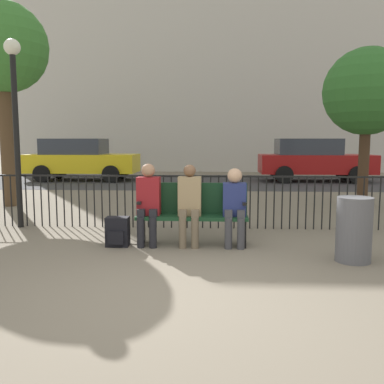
{
  "coord_description": "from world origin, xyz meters",
  "views": [
    {
      "loc": [
        0.36,
        -4.12,
        1.57
      ],
      "look_at": [
        0.0,
        2.17,
        0.8
      ],
      "focal_mm": 40.0,
      "sensor_mm": 36.0,
      "label": 1
    }
  ],
  "objects_px": {
    "seated_person_1": "(190,201)",
    "backpack": "(118,232)",
    "seated_person_2": "(234,203)",
    "parked_car_1": "(313,159)",
    "seated_person_0": "(148,200)",
    "lamp_post": "(15,103)",
    "tree_0": "(2,50)",
    "parked_car_0": "(81,159)",
    "park_bench": "(192,212)",
    "trash_bin": "(354,229)",
    "tree_1": "(367,93)"
  },
  "relations": [
    {
      "from": "seated_person_1",
      "to": "backpack",
      "type": "relative_size",
      "value": 2.76
    },
    {
      "from": "seated_person_2",
      "to": "parked_car_1",
      "type": "height_order",
      "value": "parked_car_1"
    },
    {
      "from": "seated_person_1",
      "to": "seated_person_0",
      "type": "bearing_deg",
      "value": 179.96
    },
    {
      "from": "backpack",
      "to": "lamp_post",
      "type": "xyz_separation_m",
      "value": [
        -2.08,
        1.29,
        2.0
      ]
    },
    {
      "from": "seated_person_2",
      "to": "seated_person_1",
      "type": "bearing_deg",
      "value": 179.72
    },
    {
      "from": "tree_0",
      "to": "parked_car_0",
      "type": "xyz_separation_m",
      "value": [
        -0.34,
        6.5,
        -2.78
      ]
    },
    {
      "from": "park_bench",
      "to": "seated_person_0",
      "type": "distance_m",
      "value": 0.69
    },
    {
      "from": "lamp_post",
      "to": "parked_car_1",
      "type": "relative_size",
      "value": 0.79
    },
    {
      "from": "lamp_post",
      "to": "parked_car_0",
      "type": "xyz_separation_m",
      "value": [
        -1.74,
        8.94,
        -1.37
      ]
    },
    {
      "from": "seated_person_1",
      "to": "backpack",
      "type": "height_order",
      "value": "seated_person_1"
    },
    {
      "from": "parked_car_1",
      "to": "trash_bin",
      "type": "relative_size",
      "value": 4.99
    },
    {
      "from": "park_bench",
      "to": "seated_person_1",
      "type": "bearing_deg",
      "value": -105.01
    },
    {
      "from": "seated_person_0",
      "to": "parked_car_1",
      "type": "bearing_deg",
      "value": 65.42
    },
    {
      "from": "seated_person_0",
      "to": "parked_car_0",
      "type": "distance_m",
      "value": 10.99
    },
    {
      "from": "backpack",
      "to": "tree_1",
      "type": "distance_m",
      "value": 6.86
    },
    {
      "from": "seated_person_2",
      "to": "tree_0",
      "type": "relative_size",
      "value": 0.24
    },
    {
      "from": "tree_0",
      "to": "parked_car_0",
      "type": "relative_size",
      "value": 1.13
    },
    {
      "from": "parked_car_0",
      "to": "trash_bin",
      "type": "height_order",
      "value": "parked_car_0"
    },
    {
      "from": "park_bench",
      "to": "parked_car_1",
      "type": "height_order",
      "value": "parked_car_1"
    },
    {
      "from": "parked_car_1",
      "to": "tree_0",
      "type": "bearing_deg",
      "value": -142.58
    },
    {
      "from": "seated_person_0",
      "to": "trash_bin",
      "type": "height_order",
      "value": "seated_person_0"
    },
    {
      "from": "parked_car_0",
      "to": "lamp_post",
      "type": "bearing_deg",
      "value": -78.96
    },
    {
      "from": "park_bench",
      "to": "seated_person_1",
      "type": "distance_m",
      "value": 0.22
    },
    {
      "from": "backpack",
      "to": "lamp_post",
      "type": "height_order",
      "value": "lamp_post"
    },
    {
      "from": "park_bench",
      "to": "parked_car_1",
      "type": "bearing_deg",
      "value": 68.26
    },
    {
      "from": "park_bench",
      "to": "seated_person_0",
      "type": "bearing_deg",
      "value": -168.93
    },
    {
      "from": "tree_1",
      "to": "trash_bin",
      "type": "distance_m",
      "value": 5.5
    },
    {
      "from": "lamp_post",
      "to": "parked_car_0",
      "type": "bearing_deg",
      "value": 101.04
    },
    {
      "from": "seated_person_0",
      "to": "seated_person_1",
      "type": "bearing_deg",
      "value": -0.04
    },
    {
      "from": "parked_car_1",
      "to": "backpack",
      "type": "bearing_deg",
      "value": -116.38
    },
    {
      "from": "seated_person_1",
      "to": "lamp_post",
      "type": "xyz_separation_m",
      "value": [
        -3.14,
        1.18,
        1.55
      ]
    },
    {
      "from": "park_bench",
      "to": "lamp_post",
      "type": "relative_size",
      "value": 0.5
    },
    {
      "from": "seated_person_0",
      "to": "backpack",
      "type": "height_order",
      "value": "seated_person_0"
    },
    {
      "from": "seated_person_1",
      "to": "parked_car_0",
      "type": "distance_m",
      "value": 11.25
    },
    {
      "from": "seated_person_1",
      "to": "parked_car_1",
      "type": "distance_m",
      "value": 10.99
    },
    {
      "from": "park_bench",
      "to": "tree_1",
      "type": "bearing_deg",
      "value": 45.59
    },
    {
      "from": "seated_person_0",
      "to": "seated_person_1",
      "type": "xyz_separation_m",
      "value": [
        0.61,
        -0.0,
        -0.01
      ]
    },
    {
      "from": "tree_0",
      "to": "parked_car_1",
      "type": "bearing_deg",
      "value": 37.42
    },
    {
      "from": "backpack",
      "to": "seated_person_2",
      "type": "bearing_deg",
      "value": 3.48
    },
    {
      "from": "seated_person_1",
      "to": "parked_car_1",
      "type": "bearing_deg",
      "value": 68.34
    },
    {
      "from": "tree_1",
      "to": "parked_car_0",
      "type": "height_order",
      "value": "tree_1"
    },
    {
      "from": "parked_car_1",
      "to": "lamp_post",
      "type": "bearing_deg",
      "value": -128.58
    },
    {
      "from": "seated_person_2",
      "to": "trash_bin",
      "type": "relative_size",
      "value": 1.37
    },
    {
      "from": "seated_person_0",
      "to": "tree_0",
      "type": "xyz_separation_m",
      "value": [
        -3.93,
        3.63,
        2.94
      ]
    },
    {
      "from": "lamp_post",
      "to": "backpack",
      "type": "bearing_deg",
      "value": -31.84
    },
    {
      "from": "parked_car_1",
      "to": "parked_car_0",
      "type": "bearing_deg",
      "value": -179.47
    },
    {
      "from": "tree_1",
      "to": "backpack",
      "type": "bearing_deg",
      "value": -139.94
    },
    {
      "from": "seated_person_0",
      "to": "lamp_post",
      "type": "bearing_deg",
      "value": 154.91
    },
    {
      "from": "park_bench",
      "to": "tree_1",
      "type": "height_order",
      "value": "tree_1"
    },
    {
      "from": "seated_person_2",
      "to": "tree_0",
      "type": "distance_m",
      "value": 7.01
    }
  ]
}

